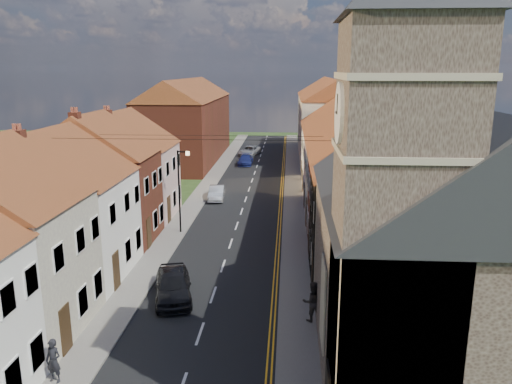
# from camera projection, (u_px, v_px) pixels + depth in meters

# --- Properties ---
(road) EXTENTS (7.00, 90.00, 0.02)m
(road) POSITION_uv_depth(u_px,v_px,m) (246.00, 199.00, 45.85)
(road) COLOR black
(road) RESTS_ON ground
(pavement_left) EXTENTS (1.80, 90.00, 0.12)m
(pavement_left) POSITION_uv_depth(u_px,v_px,m) (198.00, 198.00, 46.12)
(pavement_left) COLOR gray
(pavement_left) RESTS_ON ground
(pavement_right) EXTENTS (1.80, 90.00, 0.12)m
(pavement_right) POSITION_uv_depth(u_px,v_px,m) (294.00, 200.00, 45.55)
(pavement_right) COLOR gray
(pavement_right) RESTS_ON ground
(church) EXTENTS (11.25, 14.25, 15.20)m
(church) POSITION_uv_depth(u_px,v_px,m) (439.00, 234.00, 18.00)
(church) COLOR #382C27
(church) RESTS_ON ground
(cottage_r_tudor) EXTENTS (8.30, 5.20, 9.00)m
(cottage_r_tudor) POSITION_uv_depth(u_px,v_px,m) (386.00, 204.00, 27.42)
(cottage_r_tudor) COLOR #A99B8E
(cottage_r_tudor) RESTS_ON ground
(cottage_r_white_near) EXTENTS (8.30, 6.00, 9.00)m
(cottage_r_white_near) POSITION_uv_depth(u_px,v_px,m) (371.00, 182.00, 32.64)
(cottage_r_white_near) COLOR maroon
(cottage_r_white_near) RESTS_ON ground
(cottage_r_cream_mid) EXTENTS (8.30, 5.20, 9.00)m
(cottage_r_cream_mid) POSITION_uv_depth(u_px,v_px,m) (360.00, 166.00, 37.87)
(cottage_r_cream_mid) COLOR #A99B8E
(cottage_r_cream_mid) RESTS_ON ground
(cottage_r_pink) EXTENTS (8.30, 6.00, 9.00)m
(cottage_r_pink) POSITION_uv_depth(u_px,v_px,m) (351.00, 155.00, 43.11)
(cottage_r_pink) COLOR beige
(cottage_r_pink) RESTS_ON ground
(cottage_r_white_far) EXTENTS (8.30, 5.20, 9.00)m
(cottage_r_white_far) POSITION_uv_depth(u_px,v_px,m) (345.00, 145.00, 48.33)
(cottage_r_white_far) COLOR white
(cottage_r_white_far) RESTS_ON ground
(cottage_r_cream_far) EXTENTS (8.30, 6.00, 9.00)m
(cottage_r_cream_far) POSITION_uv_depth(u_px,v_px,m) (339.00, 138.00, 53.57)
(cottage_r_cream_far) COLOR white
(cottage_r_cream_far) RESTS_ON ground
(cottage_l_white) EXTENTS (8.30, 6.90, 8.80)m
(cottage_l_white) POSITION_uv_depth(u_px,v_px,m) (52.00, 203.00, 27.91)
(cottage_l_white) COLOR white
(cottage_l_white) RESTS_ON ground
(cottage_l_brick_mid) EXTENTS (8.30, 5.70, 9.10)m
(cottage_l_brick_mid) POSITION_uv_depth(u_px,v_px,m) (94.00, 177.00, 33.78)
(cottage_l_brick_mid) COLOR maroon
(cottage_l_brick_mid) RESTS_ON ground
(cottage_l_pink) EXTENTS (8.30, 6.30, 8.80)m
(cottage_l_pink) POSITION_uv_depth(u_px,v_px,m) (122.00, 164.00, 39.44)
(cottage_l_pink) COLOR beige
(cottage_l_pink) RESTS_ON ground
(block_right_far) EXTENTS (8.30, 24.20, 10.50)m
(block_right_far) POSITION_uv_depth(u_px,v_px,m) (329.00, 117.00, 68.19)
(block_right_far) COLOR #A99B8E
(block_right_far) RESTS_ON ground
(block_left_far) EXTENTS (8.30, 24.20, 10.50)m
(block_left_far) POSITION_uv_depth(u_px,v_px,m) (187.00, 120.00, 64.55)
(block_left_far) COLOR maroon
(block_left_far) RESTS_ON ground
(lamppost) EXTENTS (0.88, 0.15, 6.00)m
(lamppost) POSITION_uv_depth(u_px,v_px,m) (180.00, 186.00, 35.56)
(lamppost) COLOR black
(lamppost) RESTS_ON pavement_left
(car_near) EXTENTS (2.89, 4.88, 1.56)m
(car_near) POSITION_uv_depth(u_px,v_px,m) (173.00, 285.00, 25.90)
(car_near) COLOR black
(car_near) RESTS_ON ground
(car_mid) EXTENTS (1.57, 3.88, 1.25)m
(car_mid) POSITION_uv_depth(u_px,v_px,m) (217.00, 193.00, 45.70)
(car_mid) COLOR silver
(car_mid) RESTS_ON ground
(car_far) EXTENTS (1.72, 4.22, 1.23)m
(car_far) POSITION_uv_depth(u_px,v_px,m) (245.00, 160.00, 62.26)
(car_far) COLOR navy
(car_far) RESTS_ON ground
(car_distant) EXTENTS (3.31, 5.08, 1.30)m
(car_distant) POSITION_uv_depth(u_px,v_px,m) (250.00, 151.00, 69.08)
(car_distant) COLOR #AAADB2
(car_distant) RESTS_ON ground
(pedestrian_left) EXTENTS (0.71, 0.56, 1.73)m
(pedestrian_left) POSITION_uv_depth(u_px,v_px,m) (54.00, 361.00, 18.78)
(pedestrian_left) COLOR black
(pedestrian_left) RESTS_ON pavement_left
(pedestrian_right) EXTENTS (1.10, 0.94, 1.95)m
(pedestrian_right) POSITION_uv_depth(u_px,v_px,m) (312.00, 301.00, 23.34)
(pedestrian_right) COLOR #2A2522
(pedestrian_right) RESTS_ON pavement_right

